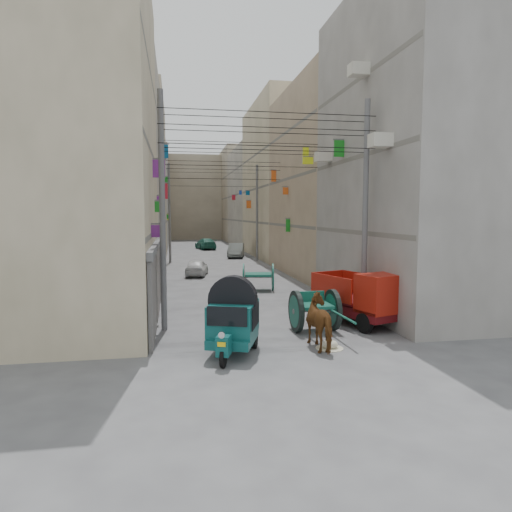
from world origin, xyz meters
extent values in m
plane|color=#4B4B4E|center=(0.00, 0.00, 0.00)|extent=(140.00, 140.00, 0.00)
cube|color=beige|center=(-8.00, 8.00, 6.50)|extent=(8.00, 10.00, 13.00)
cube|color=#68645C|center=(-4.12, 8.00, 3.20)|extent=(0.25, 9.80, 0.18)
cube|color=#68645C|center=(-4.12, 8.00, 6.20)|extent=(0.25, 9.80, 0.18)
cube|color=#68645C|center=(-4.12, 8.00, 9.20)|extent=(0.25, 9.80, 0.18)
cube|color=#B1AA98|center=(-8.00, 19.00, 6.00)|extent=(8.00, 12.00, 12.00)
cube|color=#68645C|center=(-4.12, 19.00, 3.20)|extent=(0.25, 11.76, 0.18)
cube|color=#68645C|center=(-4.12, 19.00, 6.20)|extent=(0.25, 11.76, 0.18)
cube|color=#68645C|center=(-4.12, 19.00, 9.20)|extent=(0.25, 11.76, 0.18)
cube|color=tan|center=(-8.00, 32.00, 7.00)|extent=(8.00, 14.00, 14.00)
cube|color=#68645C|center=(-4.12, 32.00, 3.20)|extent=(0.25, 13.72, 0.18)
cube|color=#68645C|center=(-4.12, 32.00, 6.20)|extent=(0.25, 13.72, 0.18)
cube|color=#68645C|center=(-4.12, 32.00, 9.20)|extent=(0.25, 13.72, 0.18)
cube|color=#9B9691|center=(-8.00, 46.00, 5.90)|extent=(8.00, 14.00, 11.80)
cube|color=#68645C|center=(-4.12, 46.00, 3.20)|extent=(0.25, 13.72, 0.18)
cube|color=#68645C|center=(-4.12, 46.00, 6.20)|extent=(0.25, 13.72, 0.18)
cube|color=#68645C|center=(-4.12, 46.00, 9.20)|extent=(0.25, 13.72, 0.18)
cube|color=tan|center=(-8.00, 59.00, 6.75)|extent=(8.00, 12.00, 13.50)
cube|color=#68645C|center=(-4.12, 59.00, 3.20)|extent=(0.25, 11.76, 0.18)
cube|color=#68645C|center=(-4.12, 59.00, 6.20)|extent=(0.25, 11.76, 0.18)
cube|color=#68645C|center=(-4.12, 59.00, 9.20)|extent=(0.25, 11.76, 0.18)
cube|color=#9B9691|center=(8.00, 8.00, 6.50)|extent=(8.00, 10.00, 13.00)
cube|color=#68645C|center=(4.12, 8.00, 3.20)|extent=(0.25, 9.80, 0.18)
cube|color=#68645C|center=(4.12, 8.00, 6.20)|extent=(0.25, 9.80, 0.18)
cube|color=#68645C|center=(4.12, 8.00, 9.20)|extent=(0.25, 9.80, 0.18)
cube|color=tan|center=(8.00, 19.00, 6.00)|extent=(8.00, 12.00, 12.00)
cube|color=#68645C|center=(4.12, 19.00, 3.20)|extent=(0.25, 11.76, 0.18)
cube|color=#68645C|center=(4.12, 19.00, 6.20)|extent=(0.25, 11.76, 0.18)
cube|color=#68645C|center=(4.12, 19.00, 9.20)|extent=(0.25, 11.76, 0.18)
cube|color=beige|center=(8.00, 32.00, 7.00)|extent=(8.00, 14.00, 14.00)
cube|color=#68645C|center=(4.12, 32.00, 3.20)|extent=(0.25, 13.72, 0.18)
cube|color=#68645C|center=(4.12, 32.00, 6.20)|extent=(0.25, 13.72, 0.18)
cube|color=#68645C|center=(4.12, 32.00, 9.20)|extent=(0.25, 13.72, 0.18)
cube|color=#B1AA98|center=(8.00, 46.00, 5.90)|extent=(8.00, 14.00, 11.80)
cube|color=#68645C|center=(4.12, 46.00, 3.20)|extent=(0.25, 13.72, 0.18)
cube|color=#68645C|center=(4.12, 46.00, 6.20)|extent=(0.25, 13.72, 0.18)
cube|color=#68645C|center=(4.12, 46.00, 9.20)|extent=(0.25, 13.72, 0.18)
cube|color=tan|center=(8.00, 59.00, 6.75)|extent=(8.00, 12.00, 13.50)
cube|color=#68645C|center=(4.12, 59.00, 3.20)|extent=(0.25, 11.76, 0.18)
cube|color=#68645C|center=(4.12, 59.00, 6.20)|extent=(0.25, 11.76, 0.18)
cube|color=#68645C|center=(4.12, 59.00, 9.20)|extent=(0.25, 11.76, 0.18)
cube|color=tan|center=(0.00, 66.00, 6.50)|extent=(22.00, 10.00, 13.00)
cube|color=#4D4D52|center=(-3.92, 4.80, 1.30)|extent=(0.12, 3.00, 2.60)
cube|color=#5C5C5F|center=(-3.90, 4.80, 2.75)|extent=(0.18, 3.20, 0.25)
cube|color=#4D4D52|center=(-3.92, 8.50, 1.30)|extent=(0.12, 3.00, 2.60)
cube|color=#5C5C5F|center=(-3.90, 8.50, 2.75)|extent=(0.18, 3.20, 0.25)
cube|color=#4D4D52|center=(-3.92, 12.20, 1.30)|extent=(0.12, 3.00, 2.60)
cube|color=#5C5C5F|center=(-3.90, 12.20, 2.75)|extent=(0.18, 3.20, 0.25)
cube|color=#4D4D52|center=(-3.92, 16.00, 1.30)|extent=(0.12, 3.00, 2.60)
cube|color=#5C5C5F|center=(-3.90, 16.00, 2.75)|extent=(0.18, 3.20, 0.25)
cube|color=#0C5488|center=(3.81, 34.28, 5.98)|extent=(0.38, 0.08, 0.41)
cube|color=#E4F91B|center=(-3.86, 41.61, 3.62)|extent=(0.27, 0.08, 0.71)
cube|color=#782487|center=(-3.78, 6.43, 3.35)|extent=(0.44, 0.08, 0.42)
cube|color=red|center=(-3.77, 15.80, 5.17)|extent=(0.45, 0.08, 0.84)
cube|color=red|center=(3.79, 44.88, 5.91)|extent=(0.41, 0.08, 0.59)
cube|color=#18841F|center=(-3.81, 9.76, 4.24)|extent=(0.38, 0.08, 0.44)
cube|color=#D95719|center=(3.78, 33.54, 4.85)|extent=(0.43, 0.08, 0.72)
cube|color=blue|center=(3.86, 39.62, 6.25)|extent=(0.28, 0.08, 0.44)
cube|color=#0C5488|center=(-3.76, 20.00, 7.85)|extent=(0.48, 0.08, 0.84)
cube|color=#18841F|center=(-3.85, 38.07, 3.67)|extent=(0.31, 0.08, 0.44)
cube|color=#D95719|center=(3.82, 19.02, 5.41)|extent=(0.35, 0.08, 0.45)
cube|color=#D95719|center=(3.83, 22.65, 6.65)|extent=(0.34, 0.08, 0.79)
cube|color=#782487|center=(-3.86, 12.02, 4.50)|extent=(0.28, 0.08, 0.52)
cube|color=#D95719|center=(-3.86, 29.62, 6.26)|extent=(0.28, 0.08, 0.74)
cube|color=#18841F|center=(3.87, 18.51, 3.22)|extent=(0.26, 0.08, 0.80)
cube|color=red|center=(3.83, 9.37, 6.69)|extent=(0.34, 0.08, 0.55)
cube|color=#782487|center=(-3.76, 8.55, 5.67)|extent=(0.47, 0.08, 0.67)
cube|color=#18841F|center=(-3.80, 21.15, 6.14)|extent=(0.40, 0.08, 0.47)
cube|color=#E4F91B|center=(-3.84, 21.66, 5.24)|extent=(0.32, 0.08, 0.55)
cube|color=#E4F91B|center=(3.76, 13.74, 6.73)|extent=(0.47, 0.08, 0.35)
cube|color=#E4F91B|center=(3.84, 14.58, 7.07)|extent=(0.32, 0.08, 0.89)
cube|color=#18841F|center=(3.78, 9.29, 6.73)|extent=(0.44, 0.08, 0.69)
cube|color=#18841F|center=(-4.06, 6.00, 3.00)|extent=(0.10, 3.20, 0.80)
cube|color=#782487|center=(-4.06, 15.00, 3.00)|extent=(0.10, 3.20, 0.80)
cube|color=blue|center=(-4.06, 27.00, 3.00)|extent=(0.10, 3.20, 0.80)
cube|color=#0C5488|center=(-4.06, 39.00, 3.00)|extent=(0.10, 3.20, 0.80)
cube|color=#B9B9B9|center=(4.06, 6.00, 3.00)|extent=(0.10, 3.20, 0.80)
cube|color=#782487|center=(4.06, 15.00, 3.00)|extent=(0.10, 3.20, 0.80)
cube|color=#0C5488|center=(4.06, 27.00, 3.00)|extent=(0.10, 3.20, 0.80)
cube|color=#782487|center=(4.06, 39.00, 3.00)|extent=(0.10, 3.20, 0.80)
cube|color=beige|center=(3.65, 5.00, 6.40)|extent=(0.70, 0.55, 0.45)
cube|color=beige|center=(3.65, 11.00, 6.60)|extent=(0.70, 0.55, 0.45)
cube|color=beige|center=(3.65, 7.00, 9.30)|extent=(0.70, 0.55, 0.45)
cylinder|color=#5C5C5F|center=(-3.60, 6.00, 4.00)|extent=(0.20, 0.20, 8.00)
cylinder|color=#5C5C5F|center=(3.60, 6.00, 4.00)|extent=(0.20, 0.20, 8.00)
cylinder|color=#5C5C5F|center=(-3.60, 28.00, 4.00)|extent=(0.20, 0.20, 8.00)
cylinder|color=#5C5C5F|center=(3.60, 28.00, 4.00)|extent=(0.20, 0.20, 8.00)
cylinder|color=black|center=(0.00, 5.50, 6.20)|extent=(7.40, 0.02, 0.02)
cylinder|color=black|center=(0.00, 5.50, 6.80)|extent=(7.40, 0.02, 0.02)
cylinder|color=black|center=(0.00, 5.50, 7.30)|extent=(7.40, 0.02, 0.02)
cylinder|color=black|center=(0.00, 6.50, 6.20)|extent=(7.40, 0.02, 0.02)
cylinder|color=black|center=(0.00, 6.50, 6.80)|extent=(7.40, 0.02, 0.02)
cylinder|color=black|center=(0.00, 6.50, 7.30)|extent=(7.40, 0.02, 0.02)
cylinder|color=black|center=(0.00, 12.00, 6.20)|extent=(7.40, 0.02, 0.02)
cylinder|color=black|center=(0.00, 12.00, 6.80)|extent=(7.40, 0.02, 0.02)
cylinder|color=black|center=(0.00, 12.00, 7.30)|extent=(7.40, 0.02, 0.02)
cylinder|color=black|center=(0.00, 20.00, 6.20)|extent=(7.40, 0.02, 0.02)
cylinder|color=black|center=(0.00, 20.00, 6.80)|extent=(7.40, 0.02, 0.02)
cylinder|color=black|center=(0.00, 20.00, 7.30)|extent=(7.40, 0.02, 0.02)
cylinder|color=black|center=(0.00, 28.00, 6.20)|extent=(7.40, 0.02, 0.02)
cylinder|color=black|center=(0.00, 28.00, 6.80)|extent=(7.40, 0.02, 0.02)
cylinder|color=black|center=(0.00, 28.00, 7.30)|extent=(7.40, 0.02, 0.02)
cylinder|color=black|center=(-2.03, 1.77, 0.27)|extent=(0.28, 0.54, 0.53)
cylinder|color=black|center=(-1.93, 3.64, 0.27)|extent=(0.28, 0.54, 0.53)
cylinder|color=black|center=(-0.94, 3.30, 0.27)|extent=(0.28, 0.54, 0.53)
cube|color=#0D4A48|center=(-1.62, 2.93, 0.46)|extent=(1.71, 2.09, 0.27)
cube|color=#0D4A48|center=(-2.01, 1.81, 0.57)|extent=(0.45, 0.51, 0.52)
cylinder|color=silver|center=(-2.08, 1.60, 0.90)|extent=(0.18, 0.10, 0.17)
cube|color=yellow|center=(-2.09, 1.59, 0.66)|extent=(0.21, 0.10, 0.11)
cube|color=#0D4A48|center=(-1.61, 2.98, 1.00)|extent=(1.69, 1.93, 0.90)
cube|color=black|center=(-1.88, 2.20, 1.23)|extent=(1.05, 0.41, 0.52)
cube|color=black|center=(-2.20, 3.18, 1.09)|extent=(0.41, 1.09, 0.62)
cube|color=black|center=(-1.01, 2.77, 1.09)|extent=(0.41, 1.09, 0.62)
cube|color=white|center=(-1.89, 2.17, 0.52)|extent=(1.14, 0.43, 0.06)
cylinder|color=black|center=(0.75, 4.92, 0.70)|extent=(0.20, 1.40, 1.39)
cylinder|color=#12503F|center=(0.75, 4.92, 0.70)|extent=(0.21, 1.09, 1.09)
cylinder|color=#5C5C5F|center=(0.75, 4.92, 0.70)|extent=(0.23, 0.19, 0.18)
cylinder|color=black|center=(2.05, 4.96, 0.70)|extent=(0.20, 1.40, 1.39)
cylinder|color=#12503F|center=(2.05, 4.96, 0.70)|extent=(0.21, 1.09, 1.09)
cylinder|color=#5C5C5F|center=(2.05, 4.96, 0.70)|extent=(0.23, 0.19, 0.18)
cylinder|color=#5C5C5F|center=(1.40, 4.94, 0.70)|extent=(1.35, 0.13, 0.08)
cube|color=#12503F|center=(1.40, 4.94, 0.88)|extent=(1.09, 1.13, 0.10)
cube|color=#12503F|center=(1.38, 5.44, 1.09)|extent=(1.05, 0.12, 0.35)
cylinder|color=#12503F|center=(1.05, 3.68, 0.80)|extent=(0.16, 2.29, 0.07)
cylinder|color=#12503F|center=(1.84, 3.71, 0.80)|extent=(0.16, 2.29, 0.07)
cylinder|color=black|center=(2.94, 4.36, 0.34)|extent=(0.40, 0.70, 0.68)
cylinder|color=black|center=(2.19, 6.50, 0.34)|extent=(0.40, 0.70, 0.68)
cylinder|color=black|center=(4.21, 4.80, 0.34)|extent=(0.40, 0.70, 0.68)
cylinder|color=black|center=(3.46, 6.94, 0.34)|extent=(0.40, 0.70, 0.68)
cube|color=#4F0B0E|center=(3.20, 5.65, 0.57)|extent=(2.53, 3.70, 0.36)
cube|color=maroon|center=(3.59, 4.53, 1.29)|extent=(1.77, 1.51, 1.29)
cube|color=black|center=(3.75, 4.07, 1.39)|extent=(1.28, 0.50, 0.57)
cube|color=#4F0B0E|center=(3.01, 6.18, 0.84)|extent=(2.21, 2.65, 0.12)
cube|color=maroon|center=(2.30, 5.94, 1.29)|extent=(0.81, 2.16, 0.88)
cube|color=maroon|center=(3.72, 6.43, 1.29)|extent=(0.81, 2.16, 0.88)
cube|color=maroon|center=(2.65, 7.23, 1.29)|extent=(1.48, 0.57, 0.88)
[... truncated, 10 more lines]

